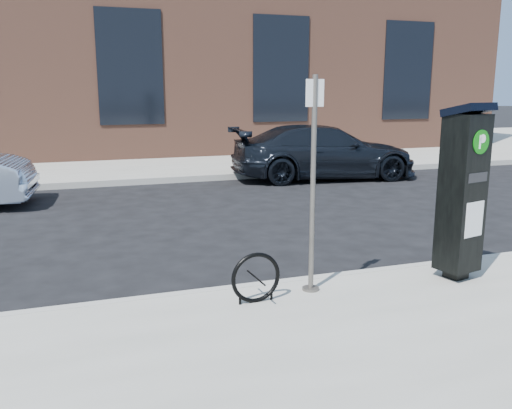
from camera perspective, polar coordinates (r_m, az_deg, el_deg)
name	(u,v)px	position (r m, az deg, el deg)	size (l,w,h in m)	color
ground	(255,296)	(6.30, -0.12, -9.61)	(120.00, 120.00, 0.00)	black
sidewalk_far	(128,155)	(19.77, -13.32, 5.13)	(60.00, 12.00, 0.15)	gray
curb_near	(255,290)	(6.26, -0.06, -9.03)	(60.00, 0.12, 0.16)	#9E9B93
curb_far	(153,181)	(13.88, -10.82, 2.46)	(60.00, 0.12, 0.16)	#9E9B93
building	(115,42)	(22.70, -14.62, 16.22)	(28.00, 10.05, 8.25)	brown
parking_kiosk	(462,191)	(6.61, 20.89, 1.38)	(0.55, 0.51, 2.04)	black
sign_pole	(313,187)	(5.79, 6.00, 1.81)	(0.21, 0.19, 2.32)	#615D55
bike_rack	(256,278)	(5.65, -0.01, -7.74)	(0.54, 0.08, 0.54)	black
car_dark	(324,152)	(14.50, 7.15, 5.51)	(1.99, 4.90, 1.42)	black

